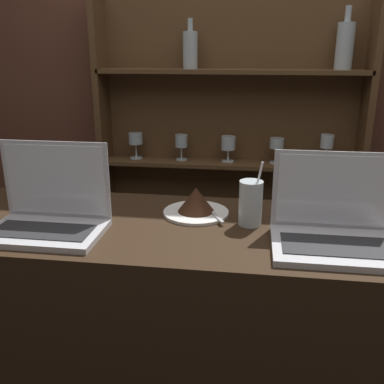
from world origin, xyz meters
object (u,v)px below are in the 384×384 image
object	(u,v)px
laptop_far	(335,226)
cake_plate	(196,203)
laptop_near	(49,211)
water_glass	(251,203)

from	to	relation	value
laptop_far	cake_plate	bearing A→B (deg)	157.05
laptop_near	cake_plate	xyz separation A→B (m)	(0.42, 0.19, -0.02)
laptop_near	laptop_far	bearing A→B (deg)	1.19
laptop_far	cake_plate	distance (m)	0.44
cake_plate	water_glass	world-z (taller)	water_glass
laptop_far	water_glass	distance (m)	0.26
laptop_near	laptop_far	xyz separation A→B (m)	(0.82, 0.02, -0.01)
cake_plate	water_glass	size ratio (longest dim) A/B	1.07
laptop_far	cake_plate	xyz separation A→B (m)	(-0.41, 0.17, -0.02)
laptop_near	water_glass	distance (m)	0.61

